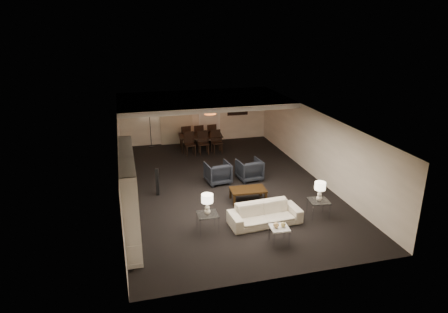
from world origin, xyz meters
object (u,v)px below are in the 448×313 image
at_px(chair_nm, 204,143).
at_px(television, 130,185).
at_px(armchair_right, 249,170).
at_px(vase_blue, 131,214).
at_px(dining_table, 201,142).
at_px(coffee_table, 248,195).
at_px(chair_nl, 190,144).
at_px(chair_fl, 185,136).
at_px(marble_table, 279,235).
at_px(chair_fm, 198,135).
at_px(floor_lamp, 150,128).
at_px(pendant_light, 210,111).
at_px(side_table_left, 208,222).
at_px(table_lamp_left, 207,204).
at_px(chair_nr, 217,142).
at_px(chair_fr, 210,134).
at_px(sofa, 265,214).
at_px(floor_speaker, 157,182).
at_px(armchair_left, 218,173).
at_px(vase_amber, 128,184).
at_px(table_lamp_right, 320,191).
at_px(side_table_right, 318,209).

bearing_deg(chair_nm, television, -120.46).
bearing_deg(armchair_right, vase_blue, 36.51).
bearing_deg(dining_table, coffee_table, -80.36).
height_order(chair_nl, chair_fl, same).
xyz_separation_m(coffee_table, marble_table, (0.00, -2.70, 0.03)).
xyz_separation_m(chair_fm, floor_lamp, (-2.14, 0.31, 0.38)).
relative_size(dining_table, chair_nl, 1.92).
bearing_deg(chair_fl, coffee_table, 92.49).
bearing_deg(pendant_light, side_table_left, -103.46).
xyz_separation_m(armchair_right, table_lamp_left, (-2.30, -3.30, 0.44)).
relative_size(table_lamp_left, chair_nm, 0.59).
bearing_deg(chair_nl, pendant_light, -10.54).
bearing_deg(dining_table, floor_lamp, 160.98).
bearing_deg(chair_nr, marble_table, -95.53).
bearing_deg(floor_lamp, armchair_right, -56.96).
height_order(side_table_left, dining_table, dining_table).
height_order(vase_blue, chair_fr, vase_blue).
bearing_deg(sofa, floor_lamp, 103.79).
distance_m(floor_speaker, floor_lamp, 5.43).
xyz_separation_m(armchair_right, chair_nl, (-1.64, 3.28, 0.11)).
xyz_separation_m(table_lamp_left, dining_table, (1.26, 7.23, -0.49)).
xyz_separation_m(armchair_left, table_lamp_left, (-1.10, -3.30, 0.44)).
height_order(vase_blue, chair_nl, vase_blue).
distance_m(pendant_light, vase_blue, 8.08).
xyz_separation_m(chair_nl, chair_fm, (0.60, 1.30, 0.00)).
relative_size(side_table_left, floor_speaker, 0.60).
height_order(sofa, chair_fm, chair_fm).
bearing_deg(chair_fm, sofa, 88.26).
xyz_separation_m(pendant_light, chair_nr, (0.31, 0.09, -1.42)).
bearing_deg(television, chair_fr, -30.61).
distance_m(armchair_right, table_lamp_left, 4.05).
bearing_deg(armchair_left, chair_fr, -105.93).
bearing_deg(pendant_light, chair_fm, 101.83).
bearing_deg(marble_table, chair_nm, 93.27).
bearing_deg(armchair_right, sofa, 73.62).
xyz_separation_m(television, vase_amber, (-0.03, -1.24, 0.56)).
relative_size(table_lamp_left, vase_blue, 3.21).
distance_m(television, vase_amber, 1.37).
relative_size(television, chair_fr, 1.14).
bearing_deg(chair_nr, chair_nm, 175.67).
xyz_separation_m(pendant_light, table_lamp_right, (1.85, -6.49, -1.09)).
bearing_deg(sofa, chair_nm, 90.12).
distance_m(pendant_light, chair_fl, 2.17).
distance_m(sofa, floor_lamp, 8.60).
height_order(side_table_left, chair_nm, chair_nm).
bearing_deg(chair_fr, coffee_table, 80.69).
relative_size(chair_nm, chair_fl, 1.00).
xyz_separation_m(side_table_left, chair_fr, (1.86, 7.88, 0.24)).
relative_size(side_table_left, vase_amber, 3.36).
distance_m(side_table_right, table_lamp_right, 0.56).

